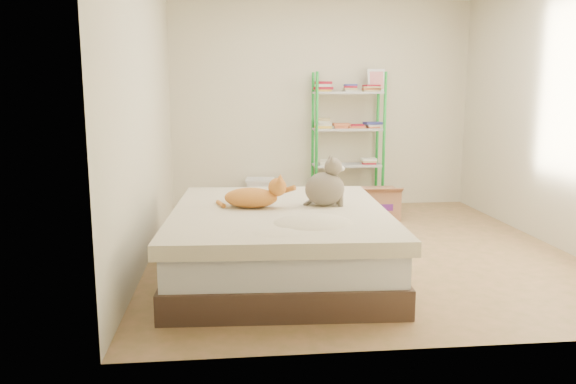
{
  "coord_description": "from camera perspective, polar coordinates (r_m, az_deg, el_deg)",
  "views": [
    {
      "loc": [
        -1.19,
        -5.03,
        1.46
      ],
      "look_at": [
        -0.69,
        -0.36,
        0.62
      ],
      "focal_mm": 35.0,
      "sensor_mm": 36.0,
      "label": 1
    }
  ],
  "objects": [
    {
      "name": "room",
      "position": [
        5.17,
        7.29,
        8.28
      ],
      "size": [
        3.81,
        4.21,
        2.61
      ],
      "color": "tan",
      "rests_on": "ground"
    },
    {
      "name": "bed",
      "position": [
        4.55,
        -0.86,
        -5.04
      ],
      "size": [
        1.79,
        2.19,
        0.54
      ],
      "rotation": [
        0.0,
        0.0,
        -0.05
      ],
      "color": "#412F26",
      "rests_on": "ground"
    },
    {
      "name": "orange_cat",
      "position": [
        4.52,
        -3.8,
        -0.32
      ],
      "size": [
        0.55,
        0.37,
        0.21
      ],
      "primitive_type": null,
      "rotation": [
        0.0,
        0.0,
        -0.19
      ],
      "color": "orange",
      "rests_on": "bed"
    },
    {
      "name": "grey_cat",
      "position": [
        4.59,
        3.76,
        1.06
      ],
      "size": [
        0.35,
        0.29,
        0.4
      ],
      "primitive_type": null,
      "rotation": [
        0.0,
        0.0,
        1.58
      ],
      "color": "#7A6E5A",
      "rests_on": "bed"
    },
    {
      "name": "shelf_unit",
      "position": [
        7.1,
        6.14,
        5.11
      ],
      "size": [
        0.91,
        0.36,
        1.74
      ],
      "color": "green",
      "rests_on": "ground"
    },
    {
      "name": "cardboard_box",
      "position": [
        6.62,
        8.91,
        -1.15
      ],
      "size": [
        0.5,
        0.48,
        0.4
      ],
      "rotation": [
        0.0,
        0.0,
        -0.01
      ],
      "color": "#9D714F",
      "rests_on": "ground"
    },
    {
      "name": "white_bin",
      "position": [
        7.0,
        -2.83,
        -0.22
      ],
      "size": [
        0.37,
        0.34,
        0.4
      ],
      "rotation": [
        0.0,
        0.0,
        -0.1
      ],
      "color": "silver",
      "rests_on": "ground"
    }
  ]
}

